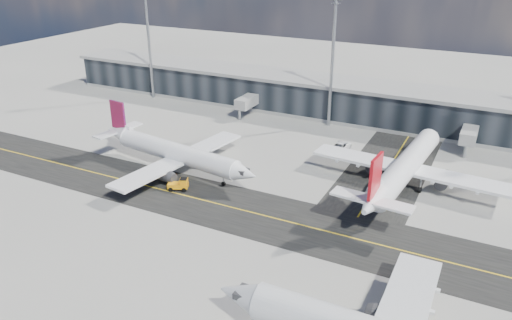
# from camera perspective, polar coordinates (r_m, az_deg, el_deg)

# --- Properties ---
(ground) EXTENTS (300.00, 300.00, 0.00)m
(ground) POSITION_cam_1_polar(r_m,az_deg,el_deg) (76.40, -3.78, -6.85)
(ground) COLOR gray
(ground) RESTS_ON ground
(taxiway_lanes) EXTENTS (180.00, 63.00, 0.03)m
(taxiway_lanes) POSITION_cam_1_polar(r_m,az_deg,el_deg) (83.12, 2.32, -4.12)
(taxiway_lanes) COLOR black
(taxiway_lanes) RESTS_ON ground
(terminal_concourse) EXTENTS (152.00, 19.80, 8.80)m
(terminal_concourse) POSITION_cam_1_polar(r_m,az_deg,el_deg) (121.41, 9.49, 6.75)
(terminal_concourse) COLOR black
(terminal_concourse) RESTS_ON ground
(floodlight_masts) EXTENTS (102.50, 0.70, 28.90)m
(floodlight_masts) POSITION_cam_1_polar(r_m,az_deg,el_deg) (112.18, 8.74, 11.49)
(floodlight_masts) COLOR gray
(floodlight_masts) RESTS_ON ground
(airliner_af) EXTENTS (35.99, 30.80, 10.67)m
(airliner_af) POSITION_cam_1_polar(r_m,az_deg,el_deg) (92.09, -9.28, 0.86)
(airliner_af) COLOR white
(airliner_af) RESTS_ON ground
(airliner_redtail) EXTENTS (33.89, 39.71, 11.76)m
(airliner_redtail) POSITION_cam_1_polar(r_m,az_deg,el_deg) (87.88, 16.69, -0.76)
(airliner_redtail) COLOR white
(airliner_redtail) RESTS_ON ground
(baggage_tug) EXTENTS (3.76, 2.85, 2.13)m
(baggage_tug) POSITION_cam_1_polar(r_m,az_deg,el_deg) (85.50, -8.70, -2.77)
(baggage_tug) COLOR #FFA00D
(baggage_tug) RESTS_ON ground
(service_van) EXTENTS (3.66, 6.48, 1.71)m
(service_van) POSITION_cam_1_polar(r_m,az_deg,el_deg) (101.64, 9.52, 1.43)
(service_van) COLOR white
(service_van) RESTS_ON ground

